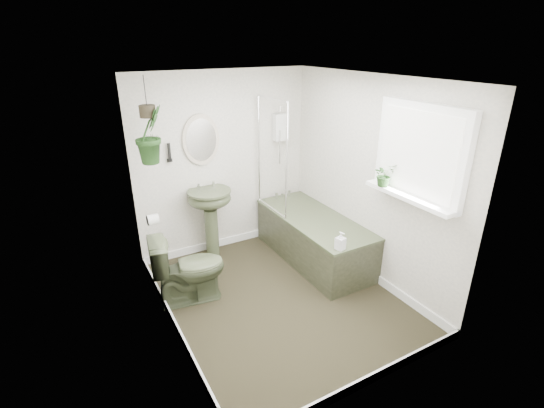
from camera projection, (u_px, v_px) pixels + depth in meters
floor at (279, 297)px, 4.33m from camera, size 2.30×2.80×0.02m
ceiling at (280, 77)px, 3.44m from camera, size 2.30×2.80×0.02m
wall_back at (224, 164)px, 5.02m from camera, size 2.30×0.02×2.30m
wall_front at (381, 266)px, 2.75m from camera, size 2.30×0.02×2.30m
wall_left at (162, 225)px, 3.36m from camera, size 0.02×2.80×2.30m
wall_right at (369, 181)px, 4.41m from camera, size 0.02×2.80×2.30m
skirting at (279, 293)px, 4.31m from camera, size 2.30×2.80×0.10m
bathtub at (314, 238)px, 4.98m from camera, size 0.72×1.72×0.58m
bath_screen at (272, 157)px, 4.84m from camera, size 0.04×0.72×1.40m
shower_box at (281, 127)px, 5.17m from camera, size 0.20×0.10×0.35m
oval_mirror at (201, 140)px, 4.72m from camera, size 0.46×0.03×0.62m
wall_sconce at (169, 152)px, 4.57m from camera, size 0.04×0.04×0.22m
toilet_roll_holder at (153, 220)px, 4.05m from camera, size 0.11×0.11×0.11m
window_recess at (420, 153)px, 3.62m from camera, size 0.08×1.00×0.90m
window_sill at (409, 196)px, 3.75m from camera, size 0.18×1.00×0.04m
window_blinds at (417, 153)px, 3.60m from camera, size 0.01×0.86×0.76m
toilet at (189, 268)px, 4.14m from camera, size 0.81×0.54×0.77m
pedestal_sink at (211, 223)px, 4.99m from camera, size 0.61×0.54×0.91m
sill_plant at (384, 175)px, 3.92m from camera, size 0.23×0.21×0.23m
hanging_plant at (150, 135)px, 3.99m from camera, size 0.41×0.39×0.59m
soap_bottle at (341, 241)px, 4.09m from camera, size 0.11×0.11×0.20m
hanging_pot at (147, 111)px, 3.90m from camera, size 0.16×0.16×0.12m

